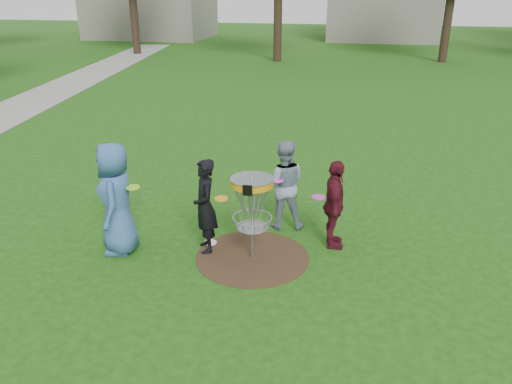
% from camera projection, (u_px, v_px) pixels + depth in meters
% --- Properties ---
extents(ground, '(100.00, 100.00, 0.00)m').
position_uv_depth(ground, '(252.00, 257.00, 7.89)').
color(ground, '#19470F').
rests_on(ground, ground).
extents(dirt_patch, '(1.80, 1.80, 0.01)m').
position_uv_depth(dirt_patch, '(252.00, 257.00, 7.89)').
color(dirt_patch, '#47331E').
rests_on(dirt_patch, ground).
extents(concrete_path, '(7.75, 39.92, 0.02)m').
position_uv_depth(concrete_path, '(12.00, 111.00, 16.93)').
color(concrete_path, '#9E9E99').
rests_on(concrete_path, ground).
extents(player_blue, '(0.79, 1.01, 1.81)m').
position_uv_depth(player_blue, '(116.00, 199.00, 7.77)').
color(player_blue, '#375F97').
rests_on(player_blue, ground).
extents(player_black, '(0.58, 0.67, 1.54)m').
position_uv_depth(player_black, '(205.00, 206.00, 7.84)').
color(player_black, black).
rests_on(player_black, ground).
extents(player_grey, '(0.86, 0.71, 1.59)m').
position_uv_depth(player_grey, '(283.00, 185.00, 8.62)').
color(player_grey, gray).
rests_on(player_grey, ground).
extents(player_maroon, '(0.46, 0.90, 1.48)m').
position_uv_depth(player_maroon, '(334.00, 205.00, 7.97)').
color(player_maroon, '#51121E').
rests_on(player_maroon, ground).
extents(disc_on_grass, '(0.22, 0.22, 0.02)m').
position_uv_depth(disc_on_grass, '(210.00, 243.00, 8.32)').
color(disc_on_grass, white).
rests_on(disc_on_grass, ground).
extents(disc_golf_basket, '(0.66, 0.67, 1.38)m').
position_uv_depth(disc_golf_basket, '(252.00, 198.00, 7.50)').
color(disc_golf_basket, '#9EA0A5').
rests_on(disc_golf_basket, ground).
extents(held_discs, '(3.03, 1.30, 0.22)m').
position_uv_depth(held_discs, '(239.00, 191.00, 7.87)').
color(held_discs, '#98F71B').
rests_on(held_discs, ground).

